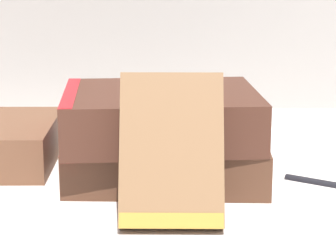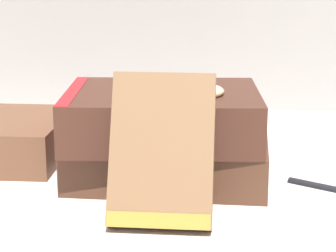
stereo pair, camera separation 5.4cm
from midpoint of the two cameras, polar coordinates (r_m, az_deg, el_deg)
The scene contains 5 objects.
ground_plane at distance 0.64m, azimuth -2.13°, elevation -5.38°, with size 3.00×3.00×0.00m, color silver.
book_flat_bottom at distance 0.67m, azimuth 2.07°, elevation -2.48°, with size 0.19×0.15×0.04m.
book_flat_top at distance 0.65m, azimuth 1.47°, elevation 0.85°, with size 0.19×0.15×0.05m.
book_leaning_front at distance 0.55m, azimuth 2.31°, elevation -2.55°, with size 0.08×0.06×0.12m.
pocket_watch at distance 0.63m, azimuth 4.79°, elevation 2.84°, with size 0.05×0.05×0.01m.
Camera 2 is at (0.11, -0.59, 0.21)m, focal length 75.00 mm.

